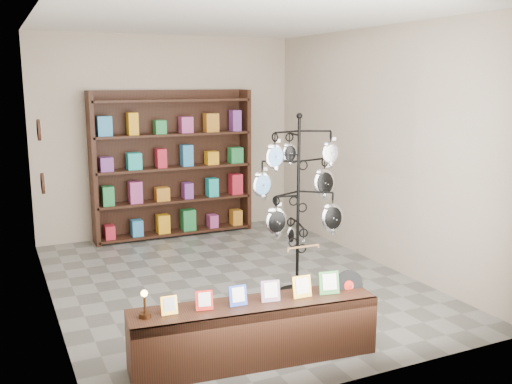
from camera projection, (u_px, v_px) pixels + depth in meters
ground at (232, 281)px, 6.75m from camera, size 5.00×5.00×0.00m
room_envelope at (231, 125)px, 6.39m from camera, size 5.00×5.00×5.00m
display_tree at (298, 192)px, 6.15m from camera, size 1.03×0.93×2.00m
front_shelf at (254, 332)px, 4.80m from camera, size 2.13×0.66×0.74m
back_shelving at (173, 169)px, 8.59m from camera, size 2.42×0.36×2.20m
wall_clocks at (41, 157)px, 6.35m from camera, size 0.03×0.24×0.84m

